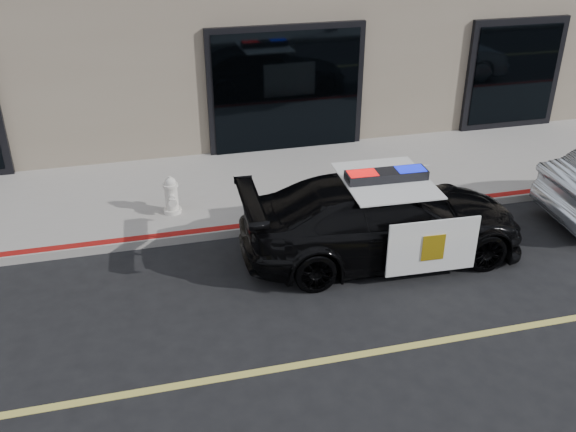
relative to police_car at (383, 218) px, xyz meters
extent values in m
plane|color=black|center=(0.53, -2.33, -0.68)|extent=(120.00, 120.00, 0.00)
cube|color=gray|center=(0.53, 2.92, -0.61)|extent=(60.00, 3.50, 0.15)
imported|color=black|center=(0.00, 0.00, -0.01)|extent=(2.23, 4.80, 1.35)
cube|color=white|center=(0.41, -0.98, -0.03)|extent=(1.44, 0.09, 0.90)
cube|color=white|center=(0.48, 0.95, -0.03)|extent=(1.44, 0.09, 0.90)
cube|color=white|center=(0.00, 0.00, 0.68)|extent=(1.41, 1.67, 0.02)
cube|color=gold|center=(0.41, -1.01, -0.03)|extent=(0.36, 0.02, 0.43)
cube|color=black|center=(0.00, 0.00, 0.76)|extent=(1.31, 0.39, 0.16)
cube|color=red|center=(-0.40, 0.01, 0.77)|extent=(0.46, 0.31, 0.15)
cube|color=#0C19CC|center=(0.39, -0.01, 0.77)|extent=(0.46, 0.31, 0.15)
cylinder|color=silver|center=(-3.25, 2.07, -0.50)|extent=(0.32, 0.32, 0.07)
cylinder|color=silver|center=(-3.25, 2.07, -0.24)|extent=(0.23, 0.23, 0.45)
cylinder|color=silver|center=(-3.25, 2.07, 0.00)|extent=(0.28, 0.28, 0.05)
sphere|color=silver|center=(-3.25, 2.07, 0.06)|extent=(0.21, 0.21, 0.21)
cylinder|color=silver|center=(-3.25, 2.07, 0.15)|extent=(0.06, 0.06, 0.06)
cylinder|color=silver|center=(-3.25, 2.23, -0.18)|extent=(0.12, 0.11, 0.12)
cylinder|color=silver|center=(-3.25, 1.92, -0.18)|extent=(0.12, 0.11, 0.12)
cylinder|color=silver|center=(-3.25, 1.90, -0.24)|extent=(0.15, 0.13, 0.15)
camera|label=1|loc=(-3.73, -8.50, 4.95)|focal=40.00mm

